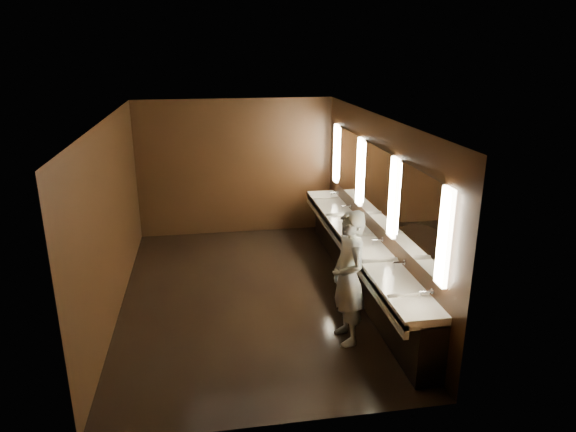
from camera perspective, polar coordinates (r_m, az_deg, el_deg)
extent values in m
plane|color=black|center=(8.31, -4.12, -8.72)|extent=(6.00, 6.00, 0.00)
cube|color=#2D2D2B|center=(7.47, -4.61, 10.78)|extent=(4.00, 6.00, 0.02)
cube|color=black|center=(10.67, -5.84, 5.37)|extent=(4.00, 0.02, 2.80)
cube|color=black|center=(5.02, -1.16, -9.88)|extent=(4.00, 0.02, 2.80)
cube|color=black|center=(7.88, -19.00, -0.25)|extent=(0.02, 6.00, 2.80)
cube|color=black|center=(8.19, 9.73, 1.20)|extent=(0.02, 6.00, 2.80)
cube|color=black|center=(8.47, 8.21, -5.30)|extent=(0.36, 5.40, 0.81)
cube|color=white|center=(8.28, 7.72, -2.53)|extent=(0.55, 5.40, 0.12)
cube|color=white|center=(8.24, 6.07, -3.16)|extent=(0.06, 5.40, 0.18)
cylinder|color=silver|center=(6.40, 15.12, -8.12)|extent=(0.18, 0.04, 0.04)
cylinder|color=silver|center=(7.14, 12.26, -5.08)|extent=(0.18, 0.04, 0.04)
cylinder|color=silver|center=(7.90, 9.97, -2.61)|extent=(0.18, 0.04, 0.04)
cylinder|color=silver|center=(8.68, 8.10, -0.57)|extent=(0.18, 0.04, 0.04)
cylinder|color=silver|center=(9.48, 6.53, 1.13)|extent=(0.18, 0.04, 0.04)
cylinder|color=silver|center=(10.29, 5.22, 2.56)|extent=(0.18, 0.04, 0.04)
cube|color=#FFEEC6|center=(5.97, 17.01, -2.33)|extent=(0.06, 0.22, 1.15)
cube|color=white|center=(6.66, 14.17, 0.05)|extent=(0.03, 1.32, 1.15)
cube|color=#FFEEC6|center=(7.36, 11.64, 1.97)|extent=(0.06, 0.23, 1.15)
cube|color=white|center=(8.09, 9.76, 3.56)|extent=(0.03, 1.32, 1.15)
cube|color=#FFEEC6|center=(8.82, 8.00, 4.88)|extent=(0.06, 0.23, 1.15)
cube|color=white|center=(9.57, 6.68, 5.99)|extent=(0.03, 1.32, 1.15)
cube|color=#FFEEC6|center=(10.32, 5.39, 6.93)|extent=(0.06, 0.22, 1.15)
imported|color=#99B3E5|center=(6.77, 6.73, -6.85)|extent=(0.51, 0.71, 1.82)
cylinder|color=black|center=(8.32, 6.89, -6.77)|extent=(0.44, 0.44, 0.53)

